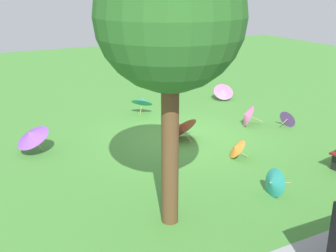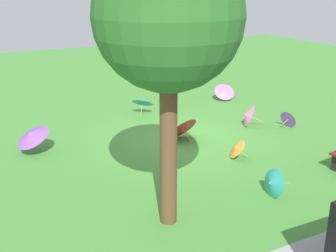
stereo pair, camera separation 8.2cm
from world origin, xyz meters
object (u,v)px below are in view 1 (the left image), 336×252
object	(u,v)px
parasol_purple_1	(288,118)
parasol_pink_1	(247,115)
parasol_purple_0	(31,135)
parasol_teal_0	(273,183)
parasol_pink_2	(224,91)
parasol_red_0	(181,127)
shade_tree	(170,19)
parasol_orange_0	(236,148)
parasol_teal_1	(142,101)

from	to	relation	value
parasol_purple_1	parasol_pink_1	distance (m)	1.36
parasol_purple_0	parasol_teal_0	size ratio (longest dim) A/B	1.78
parasol_purple_0	parasol_pink_2	size ratio (longest dim) A/B	1.21
parasol_pink_1	parasol_red_0	xyz separation A→B (m)	(2.54, 0.13, 0.04)
shade_tree	parasol_purple_1	world-z (taller)	shade_tree
parasol_red_0	parasol_pink_2	bearing A→B (deg)	-140.17
parasol_orange_0	parasol_pink_2	bearing A→B (deg)	-121.78
shade_tree	parasol_purple_1	distance (m)	7.79
parasol_teal_0	parasol_red_0	distance (m)	4.00
parasol_teal_0	parasol_pink_1	bearing A→B (deg)	-121.23
shade_tree	parasol_pink_2	distance (m)	9.91
shade_tree	parasol_orange_0	distance (m)	5.13
parasol_pink_1	parasol_pink_2	size ratio (longest dim) A/B	0.89
parasol_pink_1	shade_tree	bearing A→B (deg)	38.61
parasol_purple_1	parasol_red_0	xyz separation A→B (m)	(3.68, -0.61, 0.12)
parasol_pink_1	parasol_pink_2	distance (m)	3.20
parasol_purple_1	parasol_red_0	bearing A→B (deg)	-9.35
parasol_orange_0	parasol_teal_1	xyz separation A→B (m)	(0.58, -4.81, 0.21)
parasol_teal_0	parasol_teal_1	world-z (taller)	parasol_teal_1
parasol_red_0	shade_tree	bearing A→B (deg)	57.72
parasol_pink_1	parasol_red_0	size ratio (longest dim) A/B	0.78
parasol_purple_1	parasol_pink_2	size ratio (longest dim) A/B	0.66
shade_tree	parasol_teal_0	size ratio (longest dim) A/B	7.96
parasol_orange_0	parasol_teal_1	bearing A→B (deg)	-83.17
parasol_purple_0	parasol_teal_1	world-z (taller)	parasol_purple_0
parasol_pink_1	parasol_teal_1	bearing A→B (deg)	-48.63
parasol_orange_0	parasol_teal_1	world-z (taller)	parasol_teal_1
parasol_teal_1	parasol_pink_1	distance (m)	3.75
shade_tree	parasol_teal_1	bearing A→B (deg)	-110.15
parasol_red_0	parasol_pink_1	bearing A→B (deg)	-177.17
parasol_purple_0	parasol_teal_0	bearing A→B (deg)	130.31
parasol_teal_0	parasol_pink_2	xyz separation A→B (m)	(-3.68, -7.10, 0.07)
parasol_red_0	parasol_orange_0	bearing A→B (deg)	108.82
parasol_teal_1	parasol_pink_1	xyz separation A→B (m)	(-2.48, 2.81, -0.11)
parasol_orange_0	parasol_pink_2	size ratio (longest dim) A/B	0.74
shade_tree	parasol_teal_1	world-z (taller)	shade_tree
parasol_orange_0	parasol_red_0	xyz separation A→B (m)	(0.64, -1.87, 0.14)
shade_tree	parasol_red_0	xyz separation A→B (m)	(-2.43, -3.84, -3.48)
parasol_purple_1	parasol_teal_0	bearing A→B (deg)	42.99
parasol_teal_1	parasol_red_0	bearing A→B (deg)	88.79
parasol_purple_0	parasol_purple_1	world-z (taller)	parasol_purple_0
parasol_red_0	parasol_teal_1	bearing A→B (deg)	-91.21
parasol_orange_0	parasol_red_0	distance (m)	1.98
parasol_purple_0	parasol_orange_0	bearing A→B (deg)	149.55
parasol_purple_0	parasol_teal_0	world-z (taller)	parasol_purple_0
parasol_teal_0	parasol_orange_0	bearing A→B (deg)	-105.72
shade_tree	parasol_orange_0	bearing A→B (deg)	-147.27
parasol_purple_1	parasol_pink_1	xyz separation A→B (m)	(1.14, -0.73, 0.08)
parasol_orange_0	parasol_purple_1	world-z (taller)	parasol_purple_1
parasol_pink_1	parasol_purple_1	bearing A→B (deg)	147.29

